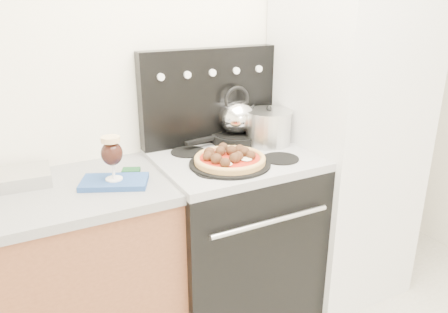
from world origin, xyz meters
TOP-DOWN VIEW (x-y plane):
  - room_shell at (0.00, 0.29)m, footprint 3.52×3.01m
  - base_cabinet at (-1.02, 1.20)m, footprint 1.45×0.60m
  - stove_body at (0.08, 1.18)m, footprint 0.76×0.65m
  - cooktop at (0.08, 1.18)m, footprint 0.76×0.65m
  - backguard at (0.08, 1.45)m, footprint 0.76×0.08m
  - fridge at (0.78, 1.15)m, footprint 0.64×0.68m
  - foil_sheet at (-0.90, 1.34)m, footprint 0.30×0.23m
  - oven_mitt at (-0.53, 1.14)m, footprint 0.32×0.26m
  - beer_glass at (-0.53, 1.14)m, footprint 0.12×0.12m
  - pizza_pan at (0.00, 1.07)m, footprint 0.39×0.39m
  - pizza at (0.00, 1.07)m, footprint 0.42×0.42m
  - skillet at (0.20, 1.36)m, footprint 0.31×0.31m
  - tea_kettle at (0.20, 1.36)m, footprint 0.22×0.22m
  - stock_pot at (0.33, 1.25)m, footprint 0.27×0.27m

SIDE VIEW (x-z plane):
  - base_cabinet at x=-1.02m, z-range 0.00..0.86m
  - stove_body at x=0.08m, z-range 0.00..0.88m
  - cooktop at x=0.08m, z-range 0.88..0.92m
  - oven_mitt at x=-0.53m, z-range 0.90..0.92m
  - pizza_pan at x=0.00m, z-range 0.92..0.93m
  - foil_sheet at x=-0.90m, z-range 0.90..0.96m
  - skillet at x=0.20m, z-range 0.92..0.97m
  - fridge at x=0.78m, z-range 0.00..1.90m
  - pizza at x=0.00m, z-range 0.93..0.98m
  - stock_pot at x=0.33m, z-range 0.92..1.09m
  - beer_glass at x=-0.53m, z-range 0.92..1.12m
  - tea_kettle at x=0.20m, z-range 0.97..1.18m
  - backguard at x=0.08m, z-range 0.92..1.42m
  - room_shell at x=0.00m, z-range -0.01..2.51m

